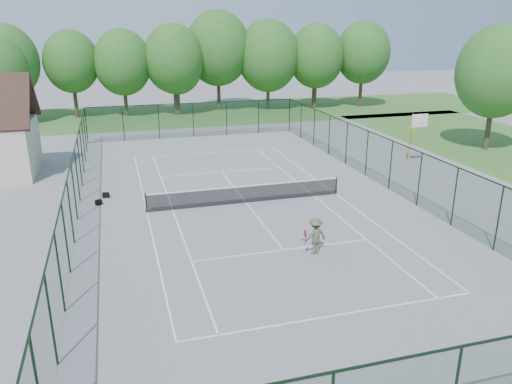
{
  "coord_description": "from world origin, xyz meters",
  "views": [
    {
      "loc": [
        -6.77,
        -25.49,
        9.57
      ],
      "look_at": [
        0.0,
        -2.0,
        1.3
      ],
      "focal_mm": 35.0,
      "sensor_mm": 36.0,
      "label": 1
    }
  ],
  "objects_px": {
    "tennis_player": "(315,236)",
    "sports_bag_a": "(99,202)",
    "tennis_net": "(246,193)",
    "basketball_goal": "(416,128)"
  },
  "relations": [
    {
      "from": "tennis_net",
      "to": "basketball_goal",
      "type": "height_order",
      "value": "basketball_goal"
    },
    {
      "from": "tennis_net",
      "to": "tennis_player",
      "type": "distance_m",
      "value": 7.19
    },
    {
      "from": "tennis_net",
      "to": "tennis_player",
      "type": "height_order",
      "value": "tennis_player"
    },
    {
      "from": "sports_bag_a",
      "to": "tennis_player",
      "type": "height_order",
      "value": "tennis_player"
    },
    {
      "from": "basketball_goal",
      "to": "tennis_player",
      "type": "xyz_separation_m",
      "value": [
        -12.45,
        -11.8,
        -1.74
      ]
    },
    {
      "from": "basketball_goal",
      "to": "tennis_player",
      "type": "bearing_deg",
      "value": -136.52
    },
    {
      "from": "tennis_net",
      "to": "sports_bag_a",
      "type": "height_order",
      "value": "tennis_net"
    },
    {
      "from": "tennis_player",
      "to": "sports_bag_a",
      "type": "bearing_deg",
      "value": 135.39
    },
    {
      "from": "sports_bag_a",
      "to": "tennis_net",
      "type": "bearing_deg",
      "value": -35.7
    },
    {
      "from": "tennis_net",
      "to": "sports_bag_a",
      "type": "xyz_separation_m",
      "value": [
        -7.97,
        1.98,
        -0.43
      ]
    }
  ]
}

